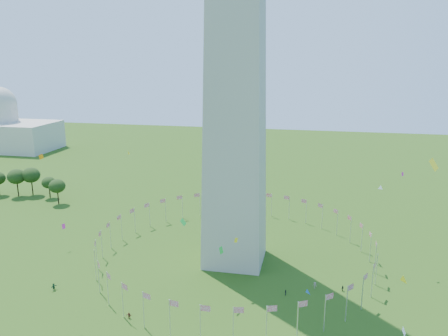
{
  "coord_description": "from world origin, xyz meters",
  "views": [
    {
      "loc": [
        21.5,
        -68.18,
        58.87
      ],
      "look_at": [
        -0.15,
        35.0,
        32.17
      ],
      "focal_mm": 35.0,
      "sensor_mm": 36.0,
      "label": 1
    }
  ],
  "objects": [
    {
      "name": "tree_line_west",
      "position": [
        -104.73,
        91.01,
        5.42
      ],
      "size": [
        55.11,
        16.0,
        12.15
      ],
      "color": "#264517",
      "rests_on": "ground"
    },
    {
      "name": "kites_aloft",
      "position": [
        11.66,
        22.13,
        21.37
      ],
      "size": [
        119.3,
        67.48,
        38.02
      ],
      "color": "yellow",
      "rests_on": "ground"
    },
    {
      "name": "capitol_building",
      "position": [
        -180.0,
        180.0,
        23.0
      ],
      "size": [
        70.0,
        35.0,
        46.0
      ],
      "primitive_type": null,
      "color": "beige",
      "rests_on": "ground"
    },
    {
      "name": "flag_ring",
      "position": [
        -0.0,
        50.0,
        4.5
      ],
      "size": [
        80.24,
        80.24,
        9.0
      ],
      "color": "silver",
      "rests_on": "ground"
    }
  ]
}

